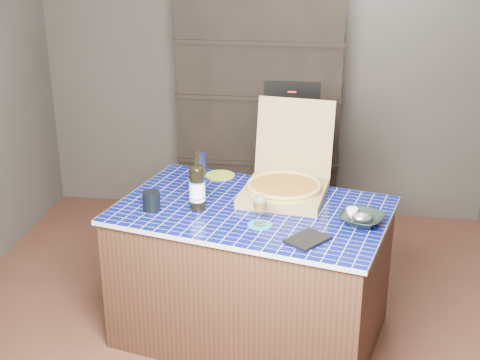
# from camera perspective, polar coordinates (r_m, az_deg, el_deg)

# --- Properties ---
(room) EXTENTS (3.50, 3.50, 3.50)m
(room) POSITION_cam_1_polar(r_m,az_deg,el_deg) (3.55, -0.98, 4.72)
(room) COLOR brown
(room) RESTS_ON ground
(shelving_unit) EXTENTS (1.20, 0.41, 1.80)m
(shelving_unit) POSITION_cam_1_polar(r_m,az_deg,el_deg) (5.10, 1.79, 5.94)
(shelving_unit) COLOR black
(shelving_unit) RESTS_ON floor
(kitchen_island) EXTENTS (1.63, 1.24, 0.80)m
(kitchen_island) POSITION_cam_1_polar(r_m,az_deg,el_deg) (3.83, 1.00, -7.86)
(kitchen_island) COLOR #422A1A
(kitchen_island) RESTS_ON floor
(pizza_box) EXTENTS (0.52, 0.61, 0.50)m
(pizza_box) POSITION_cam_1_polar(r_m,az_deg,el_deg) (3.79, 3.87, -0.35)
(pizza_box) COLOR #957C4C
(pizza_box) RESTS_ON kitchen_island
(mead_bottle) EXTENTS (0.09, 0.09, 0.34)m
(mead_bottle) POSITION_cam_1_polar(r_m,az_deg,el_deg) (3.59, -3.67, -0.57)
(mead_bottle) COLOR black
(mead_bottle) RESTS_ON kitchen_island
(teal_trivet) EXTENTS (0.13, 0.13, 0.01)m
(teal_trivet) POSITION_cam_1_polar(r_m,az_deg,el_deg) (3.45, 1.71, -3.85)
(teal_trivet) COLOR teal
(teal_trivet) RESTS_ON kitchen_island
(wine_glass) EXTENTS (0.07, 0.07, 0.17)m
(wine_glass) POSITION_cam_1_polar(r_m,az_deg,el_deg) (3.40, 1.73, -2.06)
(wine_glass) COLOR white
(wine_glass) RESTS_ON teal_trivet
(tumbler) EXTENTS (0.10, 0.10, 0.11)m
(tumbler) POSITION_cam_1_polar(r_m,az_deg,el_deg) (3.63, -7.57, -1.78)
(tumbler) COLOR black
(tumbler) RESTS_ON kitchen_island
(dvd_case) EXTENTS (0.24, 0.25, 0.02)m
(dvd_case) POSITION_cam_1_polar(r_m,az_deg,el_deg) (3.30, 5.78, -5.09)
(dvd_case) COLOR black
(dvd_case) RESTS_ON kitchen_island
(bowl) EXTENTS (0.30, 0.30, 0.05)m
(bowl) POSITION_cam_1_polar(r_m,az_deg,el_deg) (3.50, 10.33, -3.33)
(bowl) COLOR black
(bowl) RESTS_ON kitchen_island
(foil_contents) EXTENTS (0.11, 0.09, 0.05)m
(foil_contents) POSITION_cam_1_polar(r_m,az_deg,el_deg) (3.50, 10.34, -3.14)
(foil_contents) COLOR silver
(foil_contents) RESTS_ON bowl
(white_jar) EXTENTS (0.06, 0.06, 0.05)m
(white_jar) POSITION_cam_1_polar(r_m,az_deg,el_deg) (3.57, 9.53, -2.80)
(white_jar) COLOR white
(white_jar) RESTS_ON kitchen_island
(navy_cup) EXTENTS (0.08, 0.08, 0.13)m
(navy_cup) POSITION_cam_1_polar(r_m,az_deg,el_deg) (4.13, -3.43, 1.43)
(navy_cup) COLOR #0E1234
(navy_cup) RESTS_ON kitchen_island
(green_trivet) EXTENTS (0.18, 0.18, 0.01)m
(green_trivet) POSITION_cam_1_polar(r_m,az_deg,el_deg) (4.10, -1.71, 0.40)
(green_trivet) COLOR #90B226
(green_trivet) RESTS_ON kitchen_island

